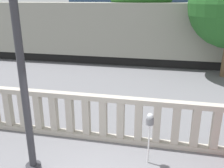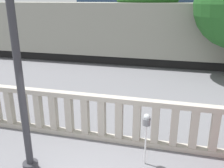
{
  "view_description": "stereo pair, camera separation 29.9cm",
  "coord_description": "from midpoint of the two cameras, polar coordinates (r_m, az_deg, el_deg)",
  "views": [
    {
      "loc": [
        1.33,
        -3.74,
        3.92
      ],
      "look_at": [
        -0.21,
        3.46,
        1.38
      ],
      "focal_mm": 40.0,
      "sensor_mm": 36.0,
      "label": 1
    },
    {
      "loc": [
        1.62,
        -3.67,
        3.92
      ],
      "look_at": [
        -0.21,
        3.46,
        1.38
      ],
      "focal_mm": 40.0,
      "sensor_mm": 36.0,
      "label": 2
    }
  ],
  "objects": [
    {
      "name": "lamppost",
      "position": [
        5.51,
        -21.46,
        3.39
      ],
      "size": [
        0.36,
        0.36,
        5.08
      ],
      "color": "#2D2D33",
      "rests_on": "ground"
    },
    {
      "name": "train_near",
      "position": [
        16.88,
        -7.66,
        12.09
      ],
      "size": [
        25.73,
        2.91,
        4.26
      ],
      "color": "black",
      "rests_on": "ground"
    },
    {
      "name": "balustrade",
      "position": [
        7.12,
        -1.24,
        -8.01
      ],
      "size": [
        14.23,
        0.24,
        1.37
      ],
      "color": "#ADA599",
      "rests_on": "ground"
    },
    {
      "name": "train_far",
      "position": [
        26.02,
        15.56,
        14.34
      ],
      "size": [
        21.82,
        3.2,
        4.56
      ],
      "color": "black",
      "rests_on": "ground"
    },
    {
      "name": "parking_meter",
      "position": [
        6.03,
        7.22,
        -8.83
      ],
      "size": [
        0.19,
        0.19,
        1.37
      ],
      "color": "silver",
      "rests_on": "ground"
    }
  ]
}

